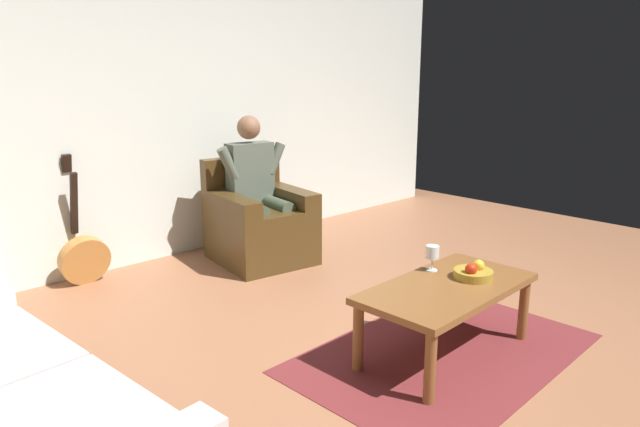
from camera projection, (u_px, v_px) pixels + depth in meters
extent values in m
plane|color=#965F41|center=(455.00, 348.00, 3.45)|extent=(7.42, 7.42, 0.00)
cube|color=silver|center=(193.00, 104.00, 5.11)|extent=(6.58, 0.06, 2.67)
cube|color=maroon|center=(444.00, 352.00, 3.39)|extent=(1.84, 1.22, 0.01)
cube|color=#443015|center=(261.00, 240.00, 5.00)|extent=(0.84, 0.90, 0.38)
cube|color=#443015|center=(264.00, 214.00, 4.90)|extent=(0.49, 0.73, 0.10)
cube|color=#443015|center=(288.00, 201.00, 5.09)|extent=(0.29, 0.82, 0.24)
cube|color=#443015|center=(231.00, 209.00, 4.77)|extent=(0.29, 0.82, 0.24)
cube|color=#443015|center=(241.00, 184.00, 5.17)|extent=(0.74, 0.23, 0.50)
cube|color=#525C4E|center=(250.00, 174.00, 5.00)|extent=(0.42, 0.24, 0.54)
sphere|color=brown|center=(249.00, 127.00, 4.91)|extent=(0.20, 0.20, 0.20)
cylinder|color=#43513B|center=(276.00, 205.00, 4.96)|extent=(0.19, 0.46, 0.13)
cylinder|color=#43513B|center=(290.00, 239.00, 4.85)|extent=(0.13, 0.13, 0.48)
cylinder|color=#525C4E|center=(275.00, 159.00, 5.06)|extent=(0.21, 0.12, 0.29)
cylinder|color=#43513B|center=(251.00, 209.00, 4.82)|extent=(0.19, 0.46, 0.13)
cylinder|color=#43513B|center=(264.00, 244.00, 4.71)|extent=(0.13, 0.13, 0.48)
cylinder|color=#525C4E|center=(228.00, 163.00, 4.81)|extent=(0.21, 0.12, 0.29)
cube|color=brown|center=(447.00, 288.00, 3.29)|extent=(1.12, 0.60, 0.04)
cylinder|color=brown|center=(523.00, 310.00, 3.53)|extent=(0.06, 0.06, 0.39)
cylinder|color=brown|center=(430.00, 368.00, 2.84)|extent=(0.06, 0.06, 0.39)
cylinder|color=brown|center=(457.00, 289.00, 3.85)|extent=(0.06, 0.06, 0.39)
cylinder|color=brown|center=(358.00, 337.00, 3.16)|extent=(0.06, 0.06, 0.39)
cylinder|color=#B87738|center=(85.00, 260.00, 4.46)|extent=(0.38, 0.18, 0.40)
cylinder|color=black|center=(87.00, 259.00, 4.42)|extent=(0.11, 0.03, 0.11)
cube|color=black|center=(74.00, 204.00, 4.42)|extent=(0.05, 0.14, 0.50)
cube|color=black|center=(66.00, 163.00, 4.40)|extent=(0.07, 0.06, 0.14)
cylinder|color=silver|center=(432.00, 270.00, 3.52)|extent=(0.07, 0.07, 0.01)
cylinder|color=silver|center=(432.00, 264.00, 3.51)|extent=(0.01, 0.01, 0.08)
cylinder|color=silver|center=(432.00, 252.00, 3.50)|extent=(0.08, 0.08, 0.08)
cylinder|color=#590C19|center=(432.00, 255.00, 3.50)|extent=(0.07, 0.07, 0.03)
cylinder|color=olive|center=(473.00, 274.00, 3.39)|extent=(0.23, 0.23, 0.05)
sphere|color=red|center=(471.00, 269.00, 3.34)|extent=(0.07, 0.07, 0.07)
sphere|color=gold|center=(479.00, 265.00, 3.40)|extent=(0.07, 0.07, 0.07)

